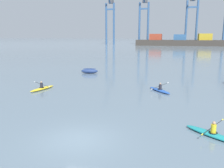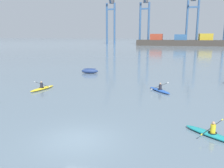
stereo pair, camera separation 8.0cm
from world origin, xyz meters
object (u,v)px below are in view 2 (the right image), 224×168
(gantry_crane_west, at_px, (110,16))
(gantry_crane_west_mid, at_px, (144,16))
(kayak_teal, at_px, (211,134))
(container_barge, at_px, (180,41))
(capsized_dinghy, at_px, (90,71))
(kayak_blue, at_px, (160,90))
(gantry_crane_east_mid, at_px, (193,15))
(kayak_yellow, at_px, (42,88))

(gantry_crane_west, relative_size, gantry_crane_west_mid, 1.06)
(gantry_crane_west_mid, bearing_deg, kayak_teal, -81.32)
(container_barge, bearing_deg, capsized_dinghy, -98.58)
(gantry_crane_west, xyz_separation_m, kayak_blue, (38.51, -124.04, -17.74))
(gantry_crane_west_mid, relative_size, kayak_teal, 11.81)
(gantry_crane_west_mid, distance_m, capsized_dinghy, 113.94)
(kayak_teal, bearing_deg, gantry_crane_east_mid, 86.81)
(gantry_crane_west_mid, bearing_deg, gantry_crane_west, 174.94)
(gantry_crane_west, relative_size, kayak_teal, 12.57)
(kayak_yellow, relative_size, kayak_blue, 1.15)
(kayak_teal, bearing_deg, gantry_crane_west_mid, 98.68)
(kayak_teal, bearing_deg, kayak_yellow, 152.64)
(gantry_crane_east_mid, height_order, capsized_dinghy, gantry_crane_east_mid)
(gantry_crane_west_mid, bearing_deg, container_barge, -17.63)
(gantry_crane_east_mid, bearing_deg, kayak_yellow, -100.57)
(container_barge, distance_m, gantry_crane_east_mid, 17.77)
(gantry_crane_east_mid, bearing_deg, kayak_teal, -93.19)
(gantry_crane_west, bearing_deg, gantry_crane_east_mid, -1.11)
(capsized_dinghy, height_order, kayak_yellow, kayak_yellow)
(gantry_crane_west_mid, relative_size, capsized_dinghy, 13.10)
(gantry_crane_west, distance_m, gantry_crane_east_mid, 49.54)
(gantry_crane_west, height_order, gantry_crane_west_mid, gantry_crane_west)
(gantry_crane_east_mid, xyz_separation_m, kayak_teal, (-7.46, -133.66, -16.86))
(capsized_dinghy, height_order, kayak_teal, kayak_teal)
(capsized_dinghy, distance_m, kayak_yellow, 11.93)
(gantry_crane_west, distance_m, gantry_crane_west_mid, 21.92)
(gantry_crane_west_mid, bearing_deg, gantry_crane_east_mid, 2.02)
(capsized_dinghy, xyz_separation_m, kayak_teal, (14.79, -20.13, -0.18))
(container_barge, relative_size, kayak_teal, 16.07)
(gantry_crane_west, relative_size, kayak_blue, 12.62)
(gantry_crane_west_mid, distance_m, kayak_teal, 135.29)
(gantry_crane_west_mid, height_order, gantry_crane_east_mid, gantry_crane_west_mid)
(container_barge, distance_m, kayak_teal, 125.90)
(container_barge, relative_size, gantry_crane_west_mid, 1.36)
(container_barge, xyz_separation_m, gantry_crane_west_mid, (-21.42, 6.81, 14.86))
(gantry_crane_west, height_order, kayak_teal, gantry_crane_west)
(gantry_crane_west, relative_size, kayak_yellow, 10.98)
(container_barge, xyz_separation_m, gantry_crane_west, (-43.24, 8.74, 15.57))
(gantry_crane_west_mid, xyz_separation_m, kayak_yellow, (4.30, -124.43, -17.03))
(gantry_crane_west_mid, height_order, kayak_yellow, gantry_crane_west_mid)
(gantry_crane_west_mid, xyz_separation_m, kayak_blue, (16.69, -122.11, -17.03))
(gantry_crane_west, xyz_separation_m, gantry_crane_east_mid, (49.52, -0.96, -0.88))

